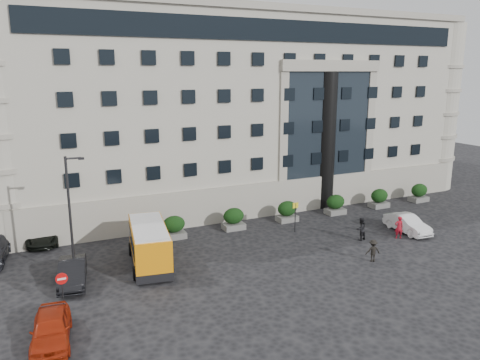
# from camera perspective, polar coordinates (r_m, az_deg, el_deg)

# --- Properties ---
(ground) EXTENTS (120.00, 120.00, 0.00)m
(ground) POSITION_cam_1_polar(r_m,az_deg,el_deg) (32.60, 2.98, -10.34)
(ground) COLOR black
(ground) RESTS_ON ground
(civic_building) EXTENTS (44.00, 24.00, 18.00)m
(civic_building) POSITION_cam_1_polar(r_m,az_deg,el_deg) (52.56, -2.39, 8.71)
(civic_building) COLOR #A7A393
(civic_building) RESTS_ON ground
(entrance_column) EXTENTS (1.80, 1.80, 13.00)m
(entrance_column) POSITION_cam_1_polar(r_m,az_deg,el_deg) (45.50, 10.42, 4.68)
(entrance_column) COLOR black
(entrance_column) RESTS_ON ground
(hedge_a) EXTENTS (1.80, 1.26, 1.84)m
(hedge_a) POSITION_cam_1_polar(r_m,az_deg,el_deg) (37.62, -8.06, -5.70)
(hedge_a) COLOR #595956
(hedge_a) RESTS_ON ground
(hedge_b) EXTENTS (1.80, 1.26, 1.84)m
(hedge_b) POSITION_cam_1_polar(r_m,az_deg,el_deg) (39.34, -0.78, -4.73)
(hedge_b) COLOR #595956
(hedge_b) RESTS_ON ground
(hedge_c) EXTENTS (1.80, 1.26, 1.84)m
(hedge_c) POSITION_cam_1_polar(r_m,az_deg,el_deg) (41.64, 5.77, -3.79)
(hedge_c) COLOR #595956
(hedge_c) RESTS_ON ground
(hedge_d) EXTENTS (1.80, 1.26, 1.84)m
(hedge_d) POSITION_cam_1_polar(r_m,az_deg,el_deg) (44.44, 11.56, -2.92)
(hedge_d) COLOR #595956
(hedge_d) RESTS_ON ground
(hedge_e) EXTENTS (1.80, 1.26, 1.84)m
(hedge_e) POSITION_cam_1_polar(r_m,az_deg,el_deg) (47.64, 16.61, -2.13)
(hedge_e) COLOR #595956
(hedge_e) RESTS_ON ground
(hedge_f) EXTENTS (1.80, 1.26, 1.84)m
(hedge_f) POSITION_cam_1_polar(r_m,az_deg,el_deg) (51.16, 20.99, -1.43)
(hedge_f) COLOR #595956
(hedge_f) RESTS_ON ground
(street_lamp) EXTENTS (1.16, 0.18, 8.00)m
(street_lamp) POSITION_cam_1_polar(r_m,az_deg,el_deg) (30.69, -19.90, -3.95)
(street_lamp) COLOR #262628
(street_lamp) RESTS_ON ground
(bus_stop_sign) EXTENTS (0.50, 0.08, 2.52)m
(bus_stop_sign) POSITION_cam_1_polar(r_m,az_deg,el_deg) (38.68, 6.76, -3.90)
(bus_stop_sign) COLOR #262628
(bus_stop_sign) RESTS_ON ground
(no_entry_sign) EXTENTS (0.64, 0.16, 2.32)m
(no_entry_sign) POSITION_cam_1_polar(r_m,az_deg,el_deg) (27.77, -20.87, -11.82)
(no_entry_sign) COLOR #262628
(no_entry_sign) RESTS_ON ground
(minibus) EXTENTS (3.31, 6.98, 2.80)m
(minibus) POSITION_cam_1_polar(r_m,az_deg,el_deg) (32.65, -11.01, -7.61)
(minibus) COLOR orange
(minibus) RESTS_ON ground
(red_truck) EXTENTS (2.54, 5.37, 2.89)m
(red_truck) POSITION_cam_1_polar(r_m,az_deg,el_deg) (45.36, -23.04, -2.66)
(red_truck) COLOR maroon
(red_truck) RESTS_ON ground
(parked_car_a) EXTENTS (2.33, 4.65, 1.52)m
(parked_car_a) POSITION_cam_1_polar(r_m,az_deg,el_deg) (25.54, -22.04, -16.43)
(parked_car_a) COLOR #9B210B
(parked_car_a) RESTS_ON ground
(parked_car_b) EXTENTS (2.23, 4.74, 1.50)m
(parked_car_b) POSITION_cam_1_polar(r_m,az_deg,el_deg) (31.46, -19.76, -10.54)
(parked_car_b) COLOR black
(parked_car_b) RESTS_ON ground
(parked_car_d) EXTENTS (2.96, 5.19, 1.36)m
(parked_car_d) POSITION_cam_1_polar(r_m,az_deg,el_deg) (39.46, -22.79, -6.11)
(parked_car_d) COLOR black
(parked_car_d) RESTS_ON ground
(white_taxi) EXTENTS (1.80, 4.51, 1.46)m
(white_taxi) POSITION_cam_1_polar(r_m,az_deg,el_deg) (41.07, 19.72, -5.04)
(white_taxi) COLOR silver
(white_taxi) RESTS_ON ground
(pedestrian_a) EXTENTS (0.78, 0.65, 1.83)m
(pedestrian_a) POSITION_cam_1_polar(r_m,az_deg,el_deg) (39.31, 18.80, -5.49)
(pedestrian_a) COLOR maroon
(pedestrian_a) RESTS_ON ground
(pedestrian_b) EXTENTS (0.99, 0.83, 1.83)m
(pedestrian_b) POSITION_cam_1_polar(r_m,az_deg,el_deg) (38.11, 14.51, -5.78)
(pedestrian_b) COLOR black
(pedestrian_b) RESTS_ON ground
(pedestrian_c) EXTENTS (1.15, 0.83, 1.59)m
(pedestrian_c) POSITION_cam_1_polar(r_m,az_deg,el_deg) (34.18, 15.90, -8.28)
(pedestrian_c) COLOR black
(pedestrian_c) RESTS_ON ground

